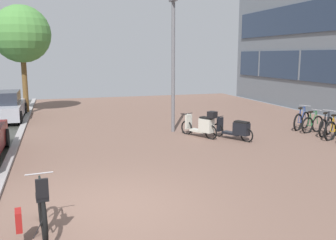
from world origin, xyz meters
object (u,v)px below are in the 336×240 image
Objects in this scene: bicycle_rack_06 at (302,121)px; scooter_near at (203,125)px; bicycle_rack_04 at (326,126)px; scooter_mid at (236,129)px; bicycle_foreground at (40,211)px; bicycle_rack_05 at (313,124)px; bicycle_rack_03 at (336,130)px; lamp_post at (173,58)px; parked_car_far at (3,107)px; street_tree at (22,34)px.

scooter_near reaches higher than bicycle_rack_06.
bicycle_rack_04 reaches higher than scooter_mid.
bicycle_foreground reaches higher than bicycle_rack_05.
bicycle_foreground is 11.10m from bicycle_rack_03.
lamp_post reaches higher than bicycle_rack_06.
scooter_near reaches higher than bicycle_rack_03.
bicycle_foreground is 11.48m from bicycle_rack_04.
parked_car_far is at bearing 151.11° from bicycle_rack_05.
bicycle_rack_05 is 0.32× the size of parked_car_far.
scooter_near reaches higher than bicycle_rack_04.
scooter_near is 11.24m from street_tree.
street_tree is (0.91, 1.93, 3.48)m from parked_car_far.
parked_car_far reaches higher than bicycle_rack_03.
parked_car_far is at bearing 149.07° from bicycle_rack_04.
street_tree is at bearing 142.50° from bicycle_rack_05.
scooter_near is (-4.58, 0.42, 0.15)m from bicycle_rack_05.
lamp_post reaches higher than scooter_mid.
bicycle_rack_06 is 3.66m from scooter_mid.
bicycle_rack_04 is 14.36m from parked_car_far.
lamp_post is (4.86, 7.57, 2.54)m from bicycle_foreground.
scooter_near is 0.99× the size of scooter_mid.
scooter_mid is (-3.57, -0.29, 0.06)m from bicycle_rack_05.
lamp_post is (-5.28, 1.14, 2.59)m from bicycle_rack_06.
scooter_near is 1.24m from scooter_mid.
scooter_near is at bearing -50.81° from street_tree.
scooter_mid is (-3.68, 0.36, 0.04)m from bicycle_rack_04.
bicycle_rack_06 is 4.55m from scooter_near.
bicycle_rack_03 is at bearing -89.37° from bicycle_rack_06.
parked_car_far reaches higher than scooter_near.
bicycle_rack_06 is at bearing 92.69° from bicycle_rack_05.
bicycle_rack_05 is at bearing -87.31° from bicycle_rack_06.
street_tree is (-5.99, 6.88, 1.16)m from lamp_post.
bicycle_rack_05 is at bearing -18.61° from lamp_post.
bicycle_rack_03 is 1.14× the size of bicycle_rack_04.
bicycle_foreground is 11.69m from bicycle_rack_05.
lamp_post is 9.20m from street_tree.
bicycle_rack_06 is (-0.02, 1.93, 0.00)m from bicycle_rack_03.
street_tree is (-1.13, 14.45, 3.71)m from bicycle_foreground.
scooter_near is (-4.57, 1.71, 0.12)m from bicycle_rack_03.
street_tree is at bearing 130.80° from scooter_mid.
bicycle_foreground is 8.35m from scooter_near.
lamp_post is at bearing 155.81° from bicycle_rack_04.
parked_car_far reaches higher than scooter_mid.
bicycle_rack_05 reaches higher than scooter_mid.
bicycle_rack_03 is 0.35× the size of parked_car_far.
scooter_near is at bearing 159.44° from bicycle_rack_03.
scooter_mid is 3.72m from lamp_post.
scooter_mid is 0.29× the size of street_tree.
bicycle_foreground reaches higher than scooter_mid.
scooter_near is at bearing -39.59° from parked_car_far.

